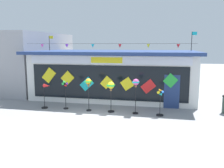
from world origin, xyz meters
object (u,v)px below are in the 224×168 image
Objects in this scene: wind_spinner_left at (65,91)px; kite_shop_building at (116,73)px; wind_spinner_center_left at (89,85)px; wind_spinner_far_right at (160,101)px; wind_spinner_far_left at (46,92)px; wind_spinner_right at (136,86)px; wind_spinner_center_right at (111,88)px.

kite_shop_building is at bearing 64.06° from wind_spinner_left.
wind_spinner_far_right is at bearing -2.44° from wind_spinner_center_left.
wind_spinner_left is (1.18, 0.07, 0.12)m from wind_spinner_far_left.
kite_shop_building is 4.95m from wind_spinner_right.
kite_shop_building is 6.74× the size of wind_spinner_left.
wind_spinner_center_right is 2.76m from wind_spinner_far_right.
wind_spinner_far_left is 0.86× the size of wind_spinner_center_right.
wind_spinner_left is 1.15× the size of wind_spinner_far_right.
wind_spinner_center_right is (2.74, -0.06, 0.28)m from wind_spinner_left.
wind_spinner_left is at bearing 3.42° from wind_spinner_far_left.
kite_shop_building reaches higher than wind_spinner_left.
wind_spinner_center_left is at bearing -0.31° from wind_spinner_far_left.
wind_spinner_right reaches higher than wind_spinner_center_left.
wind_spinner_far_right is at bearing -54.65° from kite_shop_building.
wind_spinner_center_right reaches higher than wind_spinner_far_left.
wind_spinner_right is (1.99, -4.53, -0.11)m from kite_shop_building.
wind_spinner_center_left is (1.45, -0.08, 0.43)m from wind_spinner_left.
kite_shop_building reaches higher than wind_spinner_right.
wind_spinner_center_right is at bearing 175.97° from wind_spinner_far_right.
wind_spinner_center_left is 1.08× the size of wind_spinner_center_right.
kite_shop_building is 4.52m from wind_spinner_center_right.
wind_spinner_left is 0.87× the size of wind_spinner_right.
wind_spinner_right reaches higher than wind_spinner_far_right.
wind_spinner_center_left is at bearing -179.11° from wind_spinner_center_right.
wind_spinner_center_left is at bearing -98.74° from kite_shop_building.
wind_spinner_far_left is 6.63m from wind_spinner_far_right.
kite_shop_building reaches higher than wind_spinner_far_left.
wind_spinner_far_left is at bearing 179.37° from wind_spinner_right.
wind_spinner_right is at bearing -1.78° from wind_spinner_left.
wind_spinner_center_left reaches higher than wind_spinner_far_right.
kite_shop_building reaches higher than wind_spinner_far_right.
kite_shop_building is 7.77× the size of wind_spinner_far_right.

